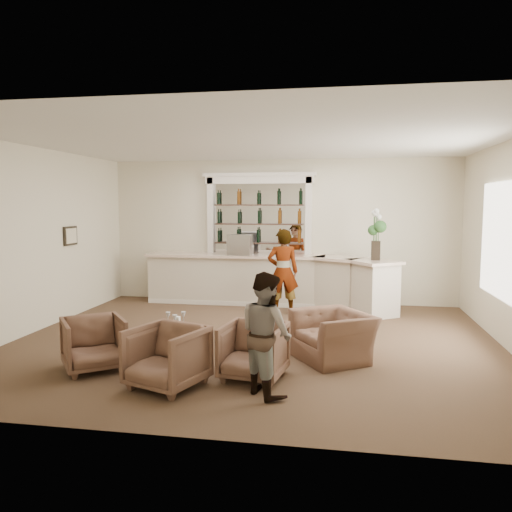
% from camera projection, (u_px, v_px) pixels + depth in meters
% --- Properties ---
extents(ground, '(8.00, 8.00, 0.00)m').
position_uv_depth(ground, '(255.00, 342.00, 8.32)').
color(ground, brown).
rests_on(ground, ground).
extents(room_shell, '(8.04, 7.02, 3.32)m').
position_uv_depth(room_shell, '(271.00, 201.00, 8.75)').
color(room_shell, beige).
rests_on(room_shell, ground).
extents(bar_counter, '(5.72, 1.80, 1.14)m').
position_uv_depth(bar_counter, '(270.00, 280.00, 11.23)').
color(bar_counter, beige).
rests_on(bar_counter, ground).
extents(back_bar_alcove, '(2.64, 0.25, 3.00)m').
position_uv_depth(back_bar_alcove, '(259.00, 215.00, 11.54)').
color(back_bar_alcove, white).
rests_on(back_bar_alcove, ground).
extents(cocktail_table, '(0.63, 0.63, 0.50)m').
position_uv_depth(cocktail_table, '(176.00, 344.00, 7.31)').
color(cocktail_table, '#47311F').
rests_on(cocktail_table, ground).
extents(sommelier, '(0.72, 0.54, 1.78)m').
position_uv_depth(sommelier, '(283.00, 272.00, 10.34)').
color(sommelier, gray).
rests_on(sommelier, ground).
extents(guest, '(0.90, 0.91, 1.49)m').
position_uv_depth(guest, '(266.00, 333.00, 5.98)').
color(guest, gray).
rests_on(guest, ground).
extents(armchair_left, '(1.12, 1.12, 0.74)m').
position_uv_depth(armchair_left, '(94.00, 344.00, 6.88)').
color(armchair_left, brown).
rests_on(armchair_left, ground).
extents(armchair_center, '(1.07, 1.09, 0.78)m').
position_uv_depth(armchair_center, '(167.00, 357.00, 6.22)').
color(armchair_center, brown).
rests_on(armchair_center, ground).
extents(armchair_right, '(0.90, 0.92, 0.74)m').
position_uv_depth(armchair_right, '(254.00, 351.00, 6.54)').
color(armchair_right, brown).
rests_on(armchair_right, ground).
extents(armchair_far, '(1.39, 1.43, 0.70)m').
position_uv_depth(armchair_far, '(333.00, 336.00, 7.33)').
color(armchair_far, brown).
rests_on(armchair_far, ground).
extents(espresso_machine, '(0.54, 0.46, 0.46)m').
position_uv_depth(espresso_machine, '(240.00, 245.00, 11.21)').
color(espresso_machine, silver).
rests_on(espresso_machine, bar_counter).
extents(flower_vase, '(0.28, 0.28, 1.04)m').
position_uv_depth(flower_vase, '(376.00, 231.00, 10.19)').
color(flower_vase, black).
rests_on(flower_vase, bar_counter).
extents(wine_glass_bar_left, '(0.07, 0.07, 0.21)m').
position_uv_depth(wine_glass_bar_left, '(252.00, 250.00, 11.30)').
color(wine_glass_bar_left, white).
rests_on(wine_glass_bar_left, bar_counter).
extents(wine_glass_bar_right, '(0.07, 0.07, 0.21)m').
position_uv_depth(wine_glass_bar_right, '(282.00, 251.00, 11.08)').
color(wine_glass_bar_right, white).
rests_on(wine_glass_bar_right, bar_counter).
extents(wine_glass_tbl_a, '(0.07, 0.07, 0.21)m').
position_uv_depth(wine_glass_tbl_a, '(168.00, 319.00, 7.32)').
color(wine_glass_tbl_a, white).
rests_on(wine_glass_tbl_a, cocktail_table).
extents(wine_glass_tbl_b, '(0.07, 0.07, 0.21)m').
position_uv_depth(wine_glass_tbl_b, '(183.00, 319.00, 7.33)').
color(wine_glass_tbl_b, white).
rests_on(wine_glass_tbl_b, cocktail_table).
extents(wine_glass_tbl_c, '(0.07, 0.07, 0.21)m').
position_uv_depth(wine_glass_tbl_c, '(175.00, 322.00, 7.13)').
color(wine_glass_tbl_c, white).
rests_on(wine_glass_tbl_c, cocktail_table).
extents(napkin_holder, '(0.08, 0.08, 0.12)m').
position_uv_depth(napkin_holder, '(177.00, 321.00, 7.41)').
color(napkin_holder, white).
rests_on(napkin_holder, cocktail_table).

